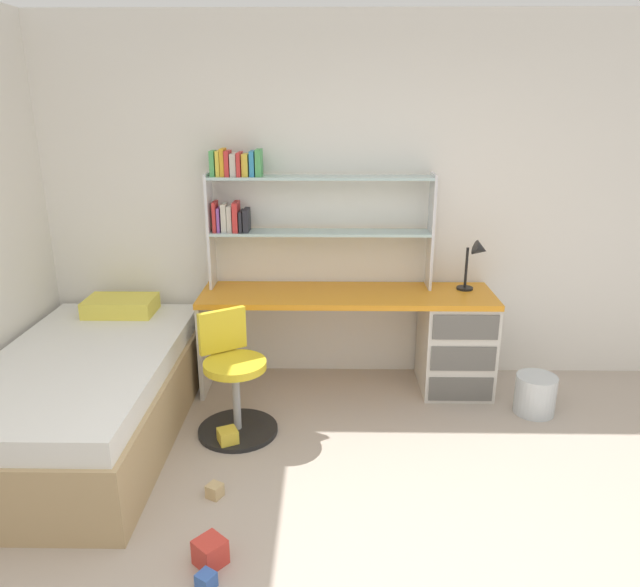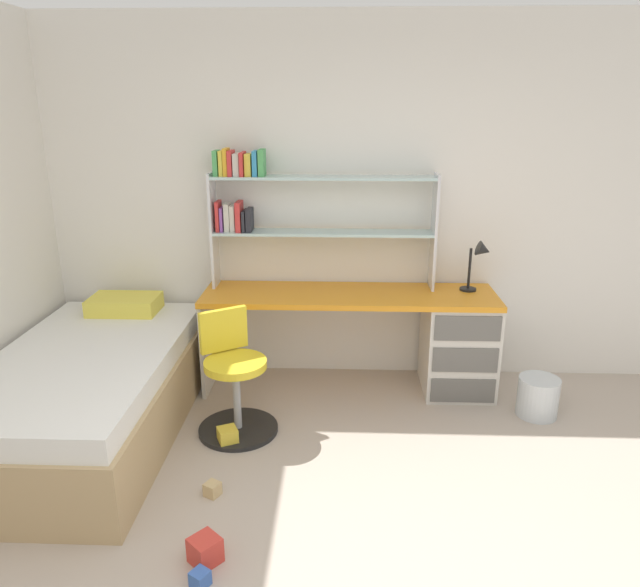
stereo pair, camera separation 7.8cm
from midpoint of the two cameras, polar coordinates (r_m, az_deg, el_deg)
room_shell at (r=3.30m, az=-16.76°, el=4.55°), size 5.67×6.20×2.68m
desk at (r=4.44m, az=10.78°, el=-4.02°), size 2.13×0.56×0.75m
bookshelf_hutch at (r=4.31m, az=-2.47°, el=8.65°), size 1.63×0.22×1.01m
desk_lamp at (r=4.40m, az=15.69°, el=3.31°), size 0.20×0.17×0.38m
swivel_chair at (r=3.90m, az=-7.67°, el=-8.83°), size 0.52×0.52×0.80m
bed_platform at (r=4.11m, az=-20.95°, el=-8.95°), size 1.13×2.04×0.69m
waste_bin at (r=4.39m, az=20.77°, el=-9.30°), size 0.28×0.28×0.27m
toy_block_natural_0 at (r=3.46m, az=-9.68°, el=-18.13°), size 0.10×0.10×0.08m
toy_block_yellow_2 at (r=3.86m, az=-8.31°, el=-13.52°), size 0.15×0.15×0.12m
toy_block_blue_3 at (r=2.97m, az=-10.69°, el=-25.43°), size 0.10×0.10×0.07m
toy_block_red_4 at (r=3.05m, az=-10.25°, el=-23.21°), size 0.18×0.18×0.13m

